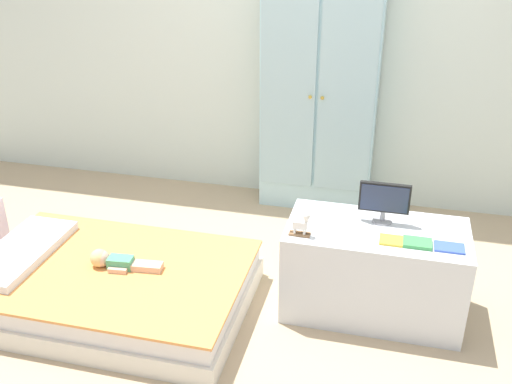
{
  "coord_description": "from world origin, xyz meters",
  "views": [
    {
      "loc": [
        0.7,
        -2.39,
        1.96
      ],
      "look_at": [
        -0.0,
        0.43,
        0.54
      ],
      "focal_mm": 40.87,
      "sensor_mm": 36.0,
      "label": 1
    }
  ],
  "objects_px": {
    "bed": "(112,286)",
    "tv_monitor": "(384,200)",
    "book_yellow": "(391,240)",
    "doll": "(113,261)",
    "tv_stand": "(374,270)",
    "rocking_horse_toy": "(302,224)",
    "wardrobe": "(319,91)",
    "book_green": "(417,243)",
    "book_blue": "(449,247)"
  },
  "relations": [
    {
      "from": "bed",
      "to": "tv_monitor",
      "type": "xyz_separation_m",
      "value": [
        1.38,
        0.38,
        0.51
      ]
    },
    {
      "from": "bed",
      "to": "tv_stand",
      "type": "height_order",
      "value": "tv_stand"
    },
    {
      "from": "bed",
      "to": "rocking_horse_toy",
      "type": "relative_size",
      "value": 11.43
    },
    {
      "from": "bed",
      "to": "book_yellow",
      "type": "relative_size",
      "value": 12.99
    },
    {
      "from": "wardrobe",
      "to": "book_blue",
      "type": "bearing_deg",
      "value": -56.96
    },
    {
      "from": "book_yellow",
      "to": "book_green",
      "type": "bearing_deg",
      "value": 0.0
    },
    {
      "from": "tv_stand",
      "to": "rocking_horse_toy",
      "type": "bearing_deg",
      "value": -157.11
    },
    {
      "from": "doll",
      "to": "bed",
      "type": "bearing_deg",
      "value": -130.94
    },
    {
      "from": "tv_monitor",
      "to": "book_yellow",
      "type": "height_order",
      "value": "tv_monitor"
    },
    {
      "from": "tv_monitor",
      "to": "book_green",
      "type": "relative_size",
      "value": 1.88
    },
    {
      "from": "wardrobe",
      "to": "tv_monitor",
      "type": "height_order",
      "value": "wardrobe"
    },
    {
      "from": "tv_stand",
      "to": "book_yellow",
      "type": "xyz_separation_m",
      "value": [
        0.07,
        -0.11,
        0.25
      ]
    },
    {
      "from": "bed",
      "to": "rocking_horse_toy",
      "type": "bearing_deg",
      "value": 7.97
    },
    {
      "from": "book_yellow",
      "to": "book_blue",
      "type": "height_order",
      "value": "same"
    },
    {
      "from": "wardrobe",
      "to": "tv_monitor",
      "type": "xyz_separation_m",
      "value": [
        0.5,
        -1.09,
        -0.22
      ]
    },
    {
      "from": "bed",
      "to": "book_yellow",
      "type": "bearing_deg",
      "value": 7.44
    },
    {
      "from": "book_blue",
      "to": "bed",
      "type": "bearing_deg",
      "value": -173.74
    },
    {
      "from": "doll",
      "to": "book_yellow",
      "type": "bearing_deg",
      "value": 6.88
    },
    {
      "from": "doll",
      "to": "wardrobe",
      "type": "xyz_separation_m",
      "value": [
        0.86,
        1.44,
        0.58
      ]
    },
    {
      "from": "wardrobe",
      "to": "book_yellow",
      "type": "bearing_deg",
      "value": -66.42
    },
    {
      "from": "book_yellow",
      "to": "book_blue",
      "type": "distance_m",
      "value": 0.27
    },
    {
      "from": "book_yellow",
      "to": "bed",
      "type": "bearing_deg",
      "value": -172.56
    },
    {
      "from": "wardrobe",
      "to": "tv_stand",
      "type": "relative_size",
      "value": 1.85
    },
    {
      "from": "tv_stand",
      "to": "book_yellow",
      "type": "relative_size",
      "value": 8.18
    },
    {
      "from": "tv_stand",
      "to": "doll",
      "type": "bearing_deg",
      "value": -168.37
    },
    {
      "from": "wardrobe",
      "to": "book_yellow",
      "type": "xyz_separation_m",
      "value": [
        0.56,
        -1.27,
        -0.34
      ]
    },
    {
      "from": "book_yellow",
      "to": "rocking_horse_toy",
      "type": "bearing_deg",
      "value": -173.81
    },
    {
      "from": "doll",
      "to": "book_blue",
      "type": "xyz_separation_m",
      "value": [
        1.69,
        0.17,
        0.23
      ]
    },
    {
      "from": "doll",
      "to": "tv_stand",
      "type": "height_order",
      "value": "tv_stand"
    },
    {
      "from": "doll",
      "to": "wardrobe",
      "type": "relative_size",
      "value": 0.23
    },
    {
      "from": "tv_stand",
      "to": "book_green",
      "type": "bearing_deg",
      "value": -29.05
    },
    {
      "from": "bed",
      "to": "wardrobe",
      "type": "relative_size",
      "value": 0.86
    },
    {
      "from": "tv_monitor",
      "to": "book_blue",
      "type": "distance_m",
      "value": 0.39
    },
    {
      "from": "wardrobe",
      "to": "rocking_horse_toy",
      "type": "height_order",
      "value": "wardrobe"
    },
    {
      "from": "tv_monitor",
      "to": "rocking_horse_toy",
      "type": "height_order",
      "value": "tv_monitor"
    },
    {
      "from": "bed",
      "to": "book_yellow",
      "type": "height_order",
      "value": "book_yellow"
    },
    {
      "from": "wardrobe",
      "to": "book_blue",
      "type": "height_order",
      "value": "wardrobe"
    },
    {
      "from": "bed",
      "to": "book_blue",
      "type": "distance_m",
      "value": 1.76
    },
    {
      "from": "tv_stand",
      "to": "book_blue",
      "type": "relative_size",
      "value": 6.52
    },
    {
      "from": "tv_monitor",
      "to": "book_yellow",
      "type": "bearing_deg",
      "value": -74.32
    },
    {
      "from": "bed",
      "to": "book_green",
      "type": "distance_m",
      "value": 1.62
    },
    {
      "from": "wardrobe",
      "to": "tv_stand",
      "type": "height_order",
      "value": "wardrobe"
    },
    {
      "from": "wardrobe",
      "to": "book_green",
      "type": "bearing_deg",
      "value": -61.9
    },
    {
      "from": "wardrobe",
      "to": "rocking_horse_toy",
      "type": "bearing_deg",
      "value": -84.7
    },
    {
      "from": "doll",
      "to": "book_green",
      "type": "distance_m",
      "value": 1.57
    },
    {
      "from": "tv_stand",
      "to": "rocking_horse_toy",
      "type": "relative_size",
      "value": 7.2
    },
    {
      "from": "book_yellow",
      "to": "tv_stand",
      "type": "bearing_deg",
      "value": 122.69
    },
    {
      "from": "book_yellow",
      "to": "doll",
      "type": "bearing_deg",
      "value": -173.12
    },
    {
      "from": "bed",
      "to": "rocking_horse_toy",
      "type": "xyz_separation_m",
      "value": [
        1.0,
        0.14,
        0.44
      ]
    },
    {
      "from": "tv_monitor",
      "to": "book_blue",
      "type": "bearing_deg",
      "value": -30.06
    }
  ]
}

